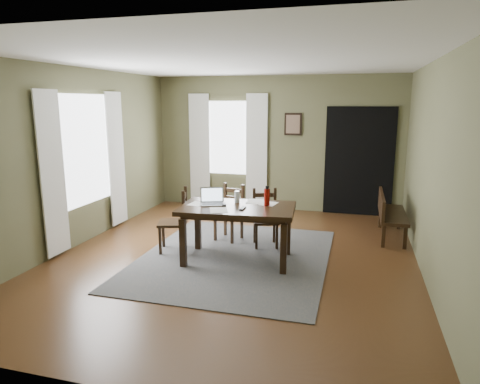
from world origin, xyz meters
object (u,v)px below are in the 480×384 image
(chair_end, at_px, (176,221))
(dining_table, at_px, (237,213))
(bench, at_px, (389,212))
(chair_back_right, at_px, (265,219))
(laptop, at_px, (212,200))
(chair_back_left, at_px, (230,213))
(water_bottle, at_px, (267,197))

(chair_end, bearing_deg, dining_table, 64.12)
(bench, bearing_deg, chair_back_right, 117.05)
(dining_table, bearing_deg, laptop, 168.37)
(dining_table, xyz_separation_m, chair_back_left, (-0.38, 0.90, -0.25))
(dining_table, relative_size, chair_back_left, 1.84)
(bench, height_order, water_bottle, water_bottle)
(bench, bearing_deg, dining_table, 129.10)
(chair_back_left, distance_m, water_bottle, 1.17)
(chair_back_left, distance_m, laptop, 0.95)
(dining_table, bearing_deg, chair_back_right, 67.69)
(chair_end, bearing_deg, chair_back_left, 123.87)
(chair_back_right, relative_size, laptop, 2.16)
(chair_back_right, xyz_separation_m, bench, (1.85, 0.95, 0.00))
(water_bottle, bearing_deg, dining_table, -158.75)
(water_bottle, bearing_deg, chair_back_right, 103.71)
(dining_table, xyz_separation_m, water_bottle, (0.38, 0.15, 0.22))
(chair_back_right, distance_m, bench, 2.08)
(chair_back_right, height_order, bench, chair_back_right)
(chair_end, xyz_separation_m, chair_back_left, (0.60, 0.75, -0.03))
(dining_table, distance_m, chair_back_right, 0.82)
(dining_table, bearing_deg, chair_back_left, 107.71)
(dining_table, distance_m, bench, 2.70)
(dining_table, height_order, chair_back_left, chair_back_left)
(chair_back_left, relative_size, bench, 0.69)
(chair_end, relative_size, laptop, 2.34)
(chair_back_left, distance_m, chair_back_right, 0.63)
(dining_table, relative_size, chair_back_right, 1.87)
(chair_back_right, bearing_deg, laptop, -149.61)
(dining_table, distance_m, chair_end, 1.02)
(bench, height_order, laptop, laptop)
(chair_end, xyz_separation_m, laptop, (0.60, -0.10, 0.38))
(laptop, height_order, water_bottle, water_bottle)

